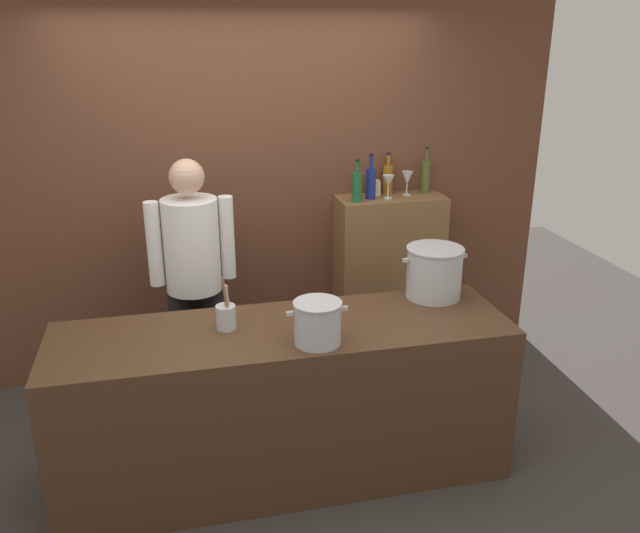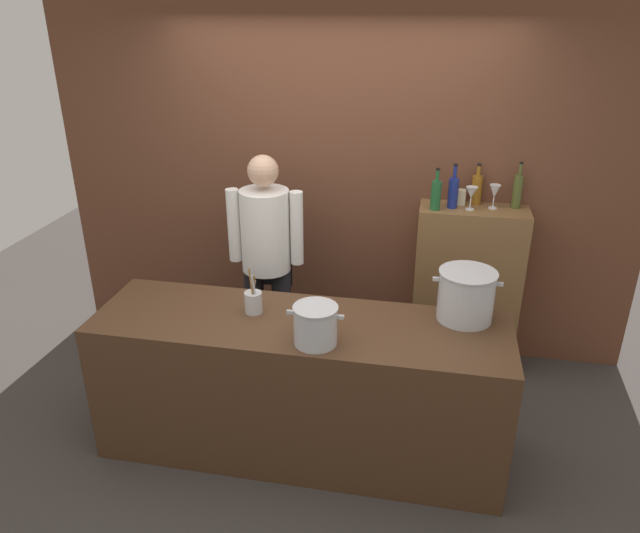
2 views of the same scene
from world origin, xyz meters
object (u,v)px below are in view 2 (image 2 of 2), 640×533
object	(u,v)px
wine_bottle_cobalt	(453,192)
stockpot_small	(315,325)
stockpot_large	(466,295)
wine_bottle_olive	(517,191)
utensil_crock	(253,302)
spice_tin_cream	(460,197)
wine_glass_tall	(471,193)
wine_bottle_amber	(477,189)
chef	(266,252)
wine_bottle_green	(436,194)
wine_glass_wide	(495,192)

from	to	relation	value
wine_bottle_cobalt	stockpot_small	bearing A→B (deg)	-116.64
stockpot_large	wine_bottle_olive	world-z (taller)	wine_bottle_olive
stockpot_large	utensil_crock	size ratio (longest dim) A/B	1.32
stockpot_large	stockpot_small	size ratio (longest dim) A/B	1.28
stockpot_small	spice_tin_cream	world-z (taller)	spice_tin_cream
wine_bottle_cobalt	wine_glass_tall	xyz separation A→B (m)	(0.12, -0.02, 0.00)
stockpot_large	wine_bottle_olive	size ratio (longest dim) A/B	1.20
stockpot_small	wine_bottle_cobalt	size ratio (longest dim) A/B	0.98
wine_bottle_amber	wine_glass_tall	distance (m)	0.14
stockpot_small	chef	bearing A→B (deg)	119.00
wine_bottle_green	wine_bottle_amber	bearing A→B (deg)	32.84
stockpot_small	wine_bottle_cobalt	bearing A→B (deg)	63.36
wine_bottle_olive	wine_glass_wide	world-z (taller)	wine_bottle_olive
wine_bottle_amber	wine_bottle_olive	bearing A→B (deg)	-7.05
wine_bottle_olive	wine_glass_wide	bearing A→B (deg)	-163.79
stockpot_small	wine_bottle_green	world-z (taller)	wine_bottle_green
utensil_crock	wine_bottle_amber	size ratio (longest dim) A/B	1.02
wine_bottle_cobalt	spice_tin_cream	world-z (taller)	wine_bottle_cobalt
wine_bottle_green	stockpot_small	bearing A→B (deg)	-113.65
wine_bottle_cobalt	wine_glass_tall	distance (m)	0.12
chef	wine_bottle_olive	size ratio (longest dim) A/B	5.08
wine_bottle_cobalt	wine_bottle_green	xyz separation A→B (m)	(-0.12, -0.07, -0.01)
wine_glass_tall	wine_bottle_amber	bearing A→B (deg)	72.85
wine_glass_wide	wine_glass_tall	world-z (taller)	wine_glass_wide
chef	wine_bottle_amber	xyz separation A→B (m)	(1.42, 0.50, 0.40)
stockpot_small	wine_bottle_olive	bearing A→B (deg)	52.38
wine_bottle_amber	spice_tin_cream	xyz separation A→B (m)	(-0.11, -0.03, -0.06)
stockpot_small	wine_glass_tall	distance (m)	1.63
wine_bottle_amber	wine_glass_wide	distance (m)	0.14
stockpot_large	wine_bottle_amber	bearing A→B (deg)	86.35
wine_bottle_green	wine_glass_tall	size ratio (longest dim) A/B	1.79
chef	wine_glass_wide	world-z (taller)	chef
stockpot_large	stockpot_small	distance (m)	0.90
utensil_crock	wine_bottle_olive	distance (m)	2.01
wine_bottle_amber	wine_bottle_green	bearing A→B (deg)	-147.16
wine_bottle_olive	stockpot_small	bearing A→B (deg)	-127.62
wine_glass_wide	wine_bottle_cobalt	bearing A→B (deg)	-172.49
stockpot_large	wine_bottle_green	distance (m)	0.97
stockpot_small	wine_bottle_green	distance (m)	1.49
wine_bottle_amber	stockpot_small	bearing A→B (deg)	-119.76
wine_bottle_olive	wine_glass_tall	distance (m)	0.33
wine_glass_tall	spice_tin_cream	distance (m)	0.14
chef	wine_bottle_cobalt	size ratio (longest dim) A/B	5.30
wine_glass_tall	wine_bottle_green	bearing A→B (deg)	-169.15
wine_bottle_cobalt	wine_bottle_green	bearing A→B (deg)	-150.86
chef	utensil_crock	world-z (taller)	chef
stockpot_large	spice_tin_cream	size ratio (longest dim) A/B	3.65
utensil_crock	wine_glass_wide	bearing A→B (deg)	39.51
chef	wine_bottle_olive	bearing A→B (deg)	-168.68
chef	wine_bottle_cobalt	bearing A→B (deg)	-167.12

